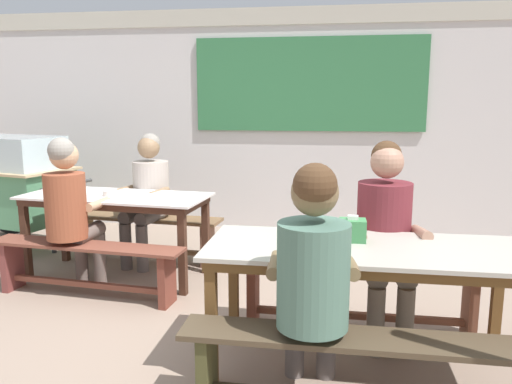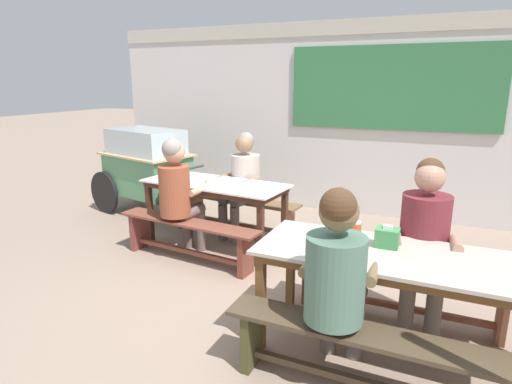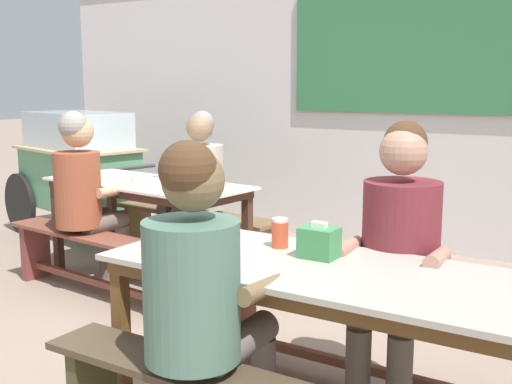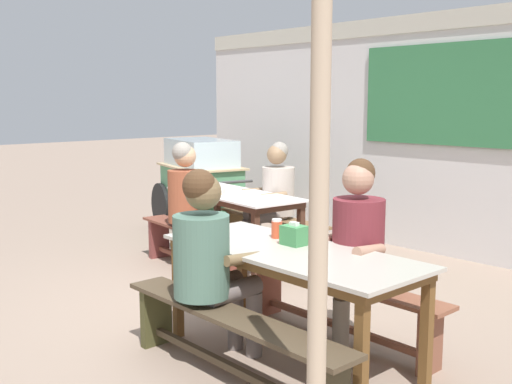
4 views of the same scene
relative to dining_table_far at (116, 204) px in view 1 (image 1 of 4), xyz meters
name	(u,v)px [view 1 (image 1 of 4)]	position (x,y,z in m)	size (l,w,h in m)	color
ground_plane	(198,326)	(0.98, -0.91, -0.67)	(40.00, 40.00, 0.00)	gray
backdrop_wall	(259,116)	(1.00, 1.97, 0.72)	(7.21, 0.23, 2.64)	silver
dining_table_far	(116,204)	(0.00, 0.00, 0.00)	(1.70, 0.83, 0.75)	silver
dining_table_near	(364,259)	(2.08, -1.31, 0.01)	(1.83, 0.75, 0.75)	#B8B0A3
bench_far_back	(144,230)	(0.05, 0.51, -0.37)	(1.61, 0.46, 0.44)	brown
bench_far_front	(86,262)	(-0.05, -0.51, -0.38)	(1.67, 0.42, 0.44)	brown
bench_near_back	(358,289)	(2.09, -0.80, -0.37)	(1.71, 0.26, 0.44)	brown
bench_near_front	(367,363)	(2.08, -1.82, -0.36)	(1.86, 0.28, 0.44)	#4A3B29
food_cart	(11,183)	(-1.50, 0.71, 0.04)	(1.74, 1.12, 1.20)	#559668
person_near_front	(313,271)	(1.80, -1.75, 0.07)	(0.48, 0.61, 1.29)	#685E5A
person_left_back_turned	(70,205)	(-0.19, -0.43, 0.07)	(0.45, 0.53, 1.29)	#6A5952
person_center_facing	(148,190)	(0.14, 0.44, 0.05)	(0.51, 0.57, 1.26)	#625A56
person_right_near_table	(385,228)	(2.24, -0.86, 0.08)	(0.49, 0.56, 1.32)	#6C6153
tissue_box	(353,230)	(2.02, -1.20, 0.15)	(0.15, 0.13, 0.15)	#3F884D
condiment_jar	(315,226)	(1.79, -1.14, 0.15)	(0.08, 0.08, 0.13)	#D44C2C
soup_bowl	(110,193)	(-0.03, -0.04, 0.10)	(0.13, 0.13, 0.05)	silver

